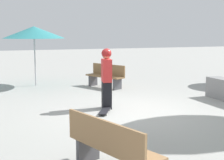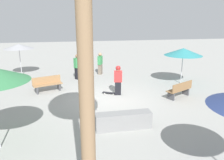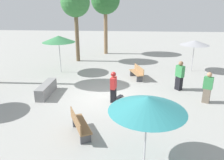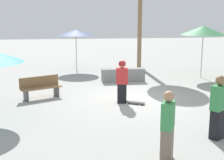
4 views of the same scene
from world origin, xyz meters
name	(u,v)px [view 1 (image 1 of 4)]	position (x,y,z in m)	size (l,w,h in m)	color
ground_plane	(132,112)	(0.00, 0.00, 0.00)	(60.00, 60.00, 0.00)	#9E9E99
skater_main	(107,76)	(-0.56, -0.48, 0.87)	(0.47, 0.32, 1.61)	black
skateboard	(105,111)	(-0.13, -0.69, 0.06)	(0.79, 0.57, 0.07)	black
bench_near	(106,76)	(-3.62, 0.60, 0.43)	(1.63, 1.10, 0.85)	#47474C
bench_far	(111,147)	(3.22, -1.80, 0.43)	(1.65, 0.95, 0.85)	#47474C
shade_umbrella_teal	(34,32)	(-4.97, -1.78, 2.02)	(2.31, 2.31, 2.25)	#B7B7BC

